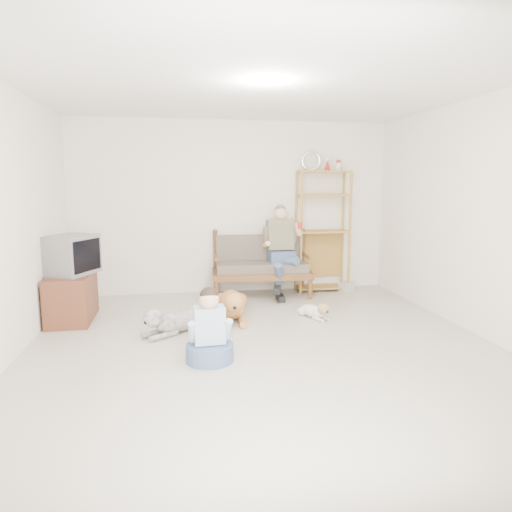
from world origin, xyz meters
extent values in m
plane|color=beige|center=(0.00, 0.00, 0.00)|extent=(5.50, 5.50, 0.00)
plane|color=white|center=(0.00, 0.00, 2.70)|extent=(5.50, 5.50, 0.00)
plane|color=silver|center=(0.00, 2.75, 1.35)|extent=(5.00, 0.00, 5.00)
plane|color=silver|center=(0.00, -2.75, 1.35)|extent=(5.00, 0.00, 5.00)
plane|color=silver|center=(2.50, 0.00, 1.35)|extent=(0.00, 5.50, 5.50)
cube|color=brown|center=(0.39, 2.34, 0.35)|extent=(1.54, 0.79, 0.10)
cube|color=#62564B|center=(0.39, 2.34, 0.47)|extent=(1.41, 0.68, 0.13)
cube|color=#62564B|center=(0.39, 2.58, 0.70)|extent=(1.38, 0.20, 0.45)
cylinder|color=brown|center=(0.39, 2.64, 0.90)|extent=(1.40, 0.13, 0.05)
cylinder|color=brown|center=(-0.31, 2.04, 0.15)|extent=(0.07, 0.07, 0.30)
cylinder|color=brown|center=(-0.31, 2.64, 0.47)|extent=(0.07, 0.07, 0.95)
cylinder|color=brown|center=(1.09, 2.04, 0.15)|extent=(0.07, 0.07, 0.30)
cylinder|color=brown|center=(1.09, 2.64, 0.47)|extent=(0.07, 0.07, 0.95)
cube|color=slate|center=(0.70, 2.35, 0.60)|extent=(0.38, 0.36, 0.19)
cube|color=#7D7C58|center=(0.70, 2.44, 0.94)|extent=(0.40, 0.28, 0.50)
sphere|color=#DAAA88|center=(0.70, 2.41, 1.27)|extent=(0.20, 0.20, 0.20)
sphere|color=#5F5954|center=(0.70, 2.43, 1.31)|extent=(0.18, 0.18, 0.18)
cylinder|color=red|center=(0.96, 2.23, 1.10)|extent=(0.07, 0.07, 0.09)
cube|color=#B88C39|center=(1.42, 2.55, 1.91)|extent=(0.82, 0.34, 0.03)
torus|color=silver|center=(1.21, 2.55, 2.08)|extent=(0.33, 0.05, 0.33)
cone|color=red|center=(1.48, 2.55, 2.01)|extent=(0.11, 0.11, 0.17)
cylinder|color=#B88C39|center=(1.02, 2.39, 0.97)|extent=(0.04, 0.04, 1.93)
cylinder|color=#B88C39|center=(1.02, 2.71, 0.97)|extent=(0.04, 0.04, 1.93)
cylinder|color=#B88C39|center=(1.82, 2.39, 0.97)|extent=(0.04, 0.04, 1.93)
cylinder|color=#B88C39|center=(1.82, 2.71, 0.97)|extent=(0.04, 0.04, 1.93)
cube|color=silver|center=(1.80, 2.42, 0.07)|extent=(0.27, 0.24, 0.14)
cube|color=brown|center=(-2.22, 1.47, 0.30)|extent=(0.51, 0.91, 0.60)
cube|color=brown|center=(-2.46, 1.25, 0.30)|extent=(0.02, 0.40, 0.50)
cube|color=brown|center=(-2.46, 1.69, 0.30)|extent=(0.02, 0.40, 0.50)
cube|color=slate|center=(-2.20, 1.48, 0.85)|extent=(0.69, 0.74, 0.49)
cube|color=black|center=(-1.99, 1.37, 0.85)|extent=(0.24, 0.46, 0.39)
cube|color=white|center=(-1.25, 2.73, 0.30)|extent=(0.12, 0.02, 0.08)
ellipsoid|color=#C48C44|center=(-0.19, 1.40, 0.15)|extent=(0.40, 0.97, 0.30)
sphere|color=#C48C44|center=(-0.21, 1.11, 0.17)|extent=(0.30, 0.30, 0.30)
sphere|color=#C48C44|center=(-0.22, 0.87, 0.30)|extent=(0.24, 0.24, 0.24)
ellipsoid|color=#C48C44|center=(-0.23, 0.77, 0.28)|extent=(0.11, 0.18, 0.09)
cylinder|color=#C48C44|center=(-0.16, 1.87, 0.06)|extent=(0.15, 0.38, 0.05)
ellipsoid|color=#C48C44|center=(-0.30, 0.90, 0.30)|extent=(0.06, 0.08, 0.12)
ellipsoid|color=#C48C44|center=(-0.14, 0.89, 0.30)|extent=(0.06, 0.08, 0.12)
ellipsoid|color=white|center=(-0.82, 0.84, 0.12)|extent=(0.81, 0.70, 0.24)
sphere|color=white|center=(-1.01, 0.69, 0.14)|extent=(0.24, 0.24, 0.24)
sphere|color=white|center=(-1.17, 0.57, 0.24)|extent=(0.21, 0.21, 0.21)
ellipsoid|color=white|center=(-1.25, 0.51, 0.22)|extent=(0.17, 0.16, 0.08)
cylinder|color=white|center=(-0.50, 1.08, 0.05)|extent=(0.21, 0.29, 0.04)
ellipsoid|color=white|center=(-1.20, 0.64, 0.24)|extent=(0.08, 0.08, 0.10)
ellipsoid|color=white|center=(-1.11, 0.52, 0.24)|extent=(0.08, 0.08, 0.10)
ellipsoid|color=white|center=(0.83, 1.10, 0.08)|extent=(0.32, 0.44, 0.16)
sphere|color=white|center=(0.88, 0.98, 0.09)|extent=(0.16, 0.16, 0.16)
sphere|color=#A78353|center=(0.92, 0.89, 0.16)|extent=(0.14, 0.14, 0.14)
ellipsoid|color=#A78353|center=(0.94, 0.83, 0.14)|extent=(0.10, 0.12, 0.06)
cylinder|color=white|center=(0.75, 1.28, 0.03)|extent=(0.13, 0.14, 0.03)
cone|color=#A78353|center=(0.87, 0.88, 0.20)|extent=(0.04, 0.04, 0.05)
cone|color=#A78353|center=(0.96, 0.92, 0.20)|extent=(0.04, 0.04, 0.05)
torus|color=red|center=(0.91, 0.91, 0.15)|extent=(0.14, 0.14, 0.02)
cylinder|color=slate|center=(-0.59, -0.18, 0.09)|extent=(0.47, 0.47, 0.17)
cube|color=#A8BBC9|center=(-0.59, -0.16, 0.36)|extent=(0.31, 0.21, 0.36)
sphere|color=#DAAA88|center=(-0.59, -0.18, 0.62)|extent=(0.19, 0.19, 0.19)
sphere|color=black|center=(-0.59, -0.17, 0.65)|extent=(0.18, 0.18, 0.18)
camera|label=1|loc=(-0.87, -4.46, 1.72)|focal=32.00mm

